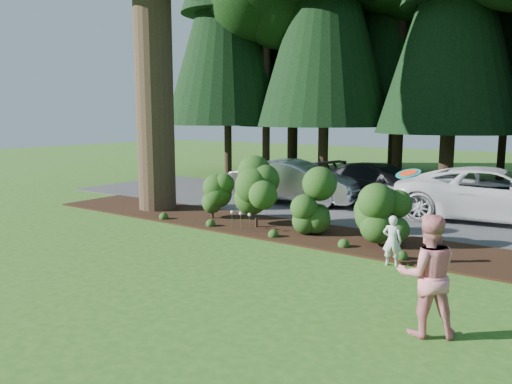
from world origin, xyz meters
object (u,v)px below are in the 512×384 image
Objects in this scene: car_silver_wagon at (295,182)px; car_white_suv at (496,195)px; child at (392,241)px; frisbee at (408,173)px; car_dark_suv at (381,184)px; adult at (427,275)px.

car_silver_wagon is 6.56m from car_white_suv.
car_white_suv is 6.20m from child.
child is 2.04× the size of frisbee.
child is at bearing -145.91° from car_dark_suv.
frisbee is at bearing -143.75° from car_dark_suv.
car_dark_suv is 4.51× the size of child.
car_white_suv reaches higher than car_silver_wagon.
car_silver_wagon is 0.95× the size of car_dark_suv.
adult is at bearing -147.04° from car_silver_wagon.
frisbee reaches higher than adult.
frisbee is (-0.71, -5.85, 1.14)m from car_white_suv.
adult is (7.23, -8.27, 0.09)m from car_silver_wagon.
car_white_suv is 3.98m from car_dark_suv.
child is 1.46m from frisbee.
car_white_suv is (6.51, 0.83, 0.03)m from car_silver_wagon.
adult is at bearing 108.50° from child.
car_silver_wagon is at bearing 88.83° from car_white_suv.
car_silver_wagon is at bearing 139.08° from frisbee.
car_silver_wagon is at bearing -79.37° from adult.
frisbee is at bearing 164.69° from car_white_suv.
car_dark_suv reaches higher than child.
frisbee is at bearing -133.97° from child.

